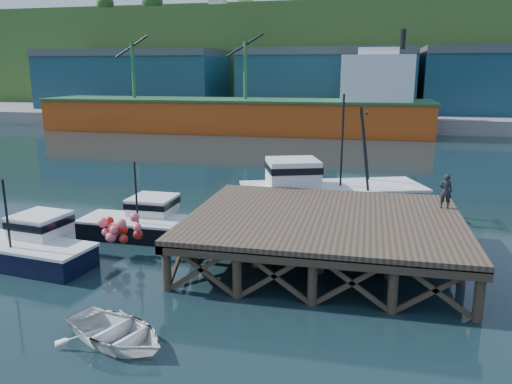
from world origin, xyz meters
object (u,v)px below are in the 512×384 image
(dinghy, at_px, (116,332))
(dockworker, at_px, (446,191))
(trawler, at_px, (328,191))
(boat_navy, at_px, (28,246))
(boat_black, at_px, (146,222))

(dinghy, distance_m, dockworker, 15.98)
(dinghy, bearing_deg, dockworker, -22.93)
(trawler, bearing_deg, boat_navy, -158.62)
(boat_navy, relative_size, boat_black, 1.01)
(boat_black, relative_size, dinghy, 1.73)
(boat_black, distance_m, trawler, 10.79)
(boat_black, distance_m, dockworker, 14.98)
(boat_navy, distance_m, dinghy, 8.98)
(boat_navy, height_order, dockworker, boat_navy)
(dockworker, bearing_deg, boat_navy, 20.34)
(trawler, relative_size, dinghy, 2.95)
(trawler, distance_m, dinghy, 17.06)
(boat_navy, xyz_separation_m, boat_black, (3.50, 4.77, -0.06))
(boat_navy, bearing_deg, boat_black, 61.28)
(dinghy, height_order, dockworker, dockworker)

